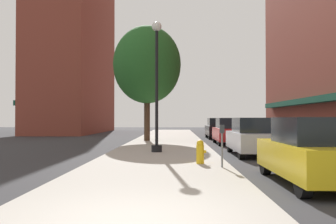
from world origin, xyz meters
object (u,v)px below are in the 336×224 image
object	(u,v)px
fire_hydrant	(200,152)
car_black	(218,129)
car_red	(230,131)
parking_meter_near	(222,140)
tree_near	(147,65)
car_yellow	(313,152)
car_silver	(253,137)
lamppost	(157,84)

from	to	relation	value
fire_hydrant	car_black	distance (m)	17.76
car_red	fire_hydrant	bearing A→B (deg)	-101.30
parking_meter_near	tree_near	bearing A→B (deg)	104.04
fire_hydrant	car_red	world-z (taller)	car_red
parking_meter_near	car_yellow	world-z (taller)	car_yellow
car_silver	car_red	xyz separation A→B (m)	(0.00, 7.09, 0.00)
lamppost	car_black	distance (m)	14.17
car_red	lamppost	bearing A→B (deg)	-120.42
car_yellow	car_silver	bearing A→B (deg)	90.00
tree_near	parking_meter_near	bearing A→B (deg)	-75.96
parking_meter_near	car_silver	size ratio (longest dim) A/B	0.30
fire_hydrant	parking_meter_near	distance (m)	1.19
tree_near	car_black	bearing A→B (deg)	41.90
parking_meter_near	car_black	xyz separation A→B (m)	(1.95, 18.49, -0.14)
tree_near	car_yellow	size ratio (longest dim) A/B	1.82
car_red	car_black	size ratio (longest dim) A/B	1.00
car_yellow	fire_hydrant	bearing A→B (deg)	128.44
parking_meter_near	car_yellow	xyz separation A→B (m)	(1.95, -2.31, -0.14)
tree_near	car_yellow	bearing A→B (deg)	-71.44
lamppost	parking_meter_near	xyz separation A→B (m)	(2.30, -5.18, -2.25)
fire_hydrant	car_silver	world-z (taller)	car_silver
car_silver	car_black	distance (m)	13.65
lamppost	car_silver	xyz separation A→B (m)	(4.25, -0.34, -2.39)
lamppost	car_yellow	size ratio (longest dim) A/B	1.37
car_black	car_silver	bearing A→B (deg)	-88.89
car_yellow	car_black	xyz separation A→B (m)	(0.00, 20.80, 0.00)
car_red	car_black	bearing A→B (deg)	91.82
car_yellow	parking_meter_near	bearing A→B (deg)	130.12
lamppost	car_red	size ratio (longest dim) A/B	1.37
parking_meter_near	tree_near	size ratio (longest dim) A/B	0.17
lamppost	parking_meter_near	distance (m)	6.10
tree_near	fire_hydrant	bearing A→B (deg)	-77.61
fire_hydrant	car_black	bearing A→B (deg)	81.69
fire_hydrant	car_yellow	bearing A→B (deg)	-51.56
parking_meter_near	car_yellow	distance (m)	3.03
fire_hydrant	car_black	xyz separation A→B (m)	(2.57, 17.57, 0.29)
parking_meter_near	car_silver	xyz separation A→B (m)	(1.95, 4.84, -0.14)
car_red	car_silver	bearing A→B (deg)	-88.18
tree_near	car_silver	xyz separation A→B (m)	(5.37, -8.83, -4.48)
tree_near	lamppost	bearing A→B (deg)	-82.52
tree_near	car_silver	bearing A→B (deg)	-58.70
lamppost	fire_hydrant	size ratio (longest dim) A/B	7.47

